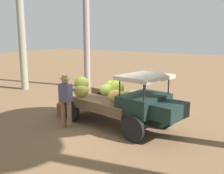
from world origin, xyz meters
TOP-DOWN VIEW (x-y plane):
  - ground_plane at (0.00, 0.00)m, footprint 60.00×60.00m
  - truck at (0.66, -0.04)m, footprint 4.62×2.37m
  - farmer at (-0.96, -1.08)m, footprint 0.53×0.46m
  - wooden_crate at (-1.97, -0.05)m, footprint 0.68×0.69m

SIDE VIEW (x-z plane):
  - ground_plane at x=0.00m, z-range 0.00..0.00m
  - wooden_crate at x=-1.97m, z-range 0.00..0.48m
  - truck at x=0.66m, z-range -0.01..1.82m
  - farmer at x=-0.96m, z-range 0.12..1.88m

